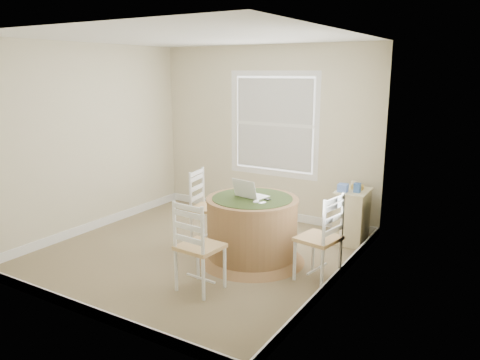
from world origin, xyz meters
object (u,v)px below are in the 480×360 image
Objects in this scene: chair_near at (200,246)px; corner_chest at (352,216)px; chair_right at (318,238)px; round_table at (252,227)px; chair_left at (209,208)px; laptop at (251,194)px.

chair_near is 2.35m from corner_chest.
chair_near is 1.28m from chair_right.
round_table is 1.48m from corner_chest.
chair_left is at bearing -90.99° from chair_right.
chair_left is at bearing -151.55° from corner_chest.
chair_right is at bearing -176.51° from laptop.
chair_near is 1.00× the size of chair_right.
laptop reaches higher than chair_near.
chair_right is at bearing -90.54° from corner_chest.
chair_right is at bearing 5.17° from round_table.
corner_chest is at bearing -108.20° from chair_near.
round_table is 0.95m from chair_near.
round_table is 0.83m from chair_left.
round_table reaches higher than corner_chest.
chair_right is 1.32m from corner_chest.
chair_right is 1.34× the size of corner_chest.
chair_near is at bearing -83.80° from round_table.
laptop reaches higher than round_table.
chair_left is 0.85m from laptop.
chair_right reaches higher than corner_chest.
laptop is at bearing -86.97° from chair_right.
round_table is 0.88m from chair_right.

